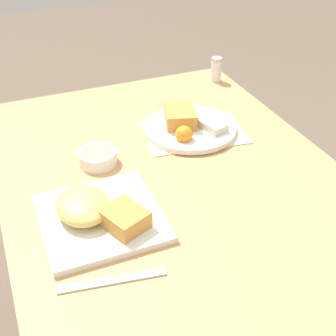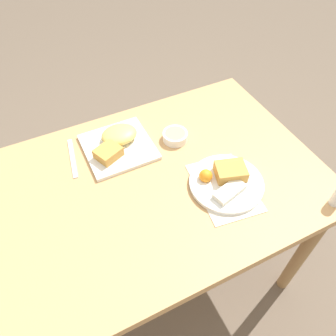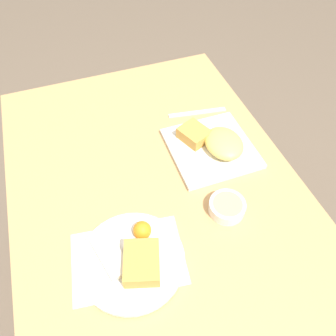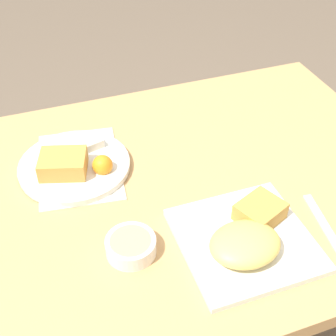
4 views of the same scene
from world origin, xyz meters
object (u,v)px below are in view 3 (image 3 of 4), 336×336
plate_oval_far (133,259)px  butter_knife (197,113)px  sauce_ramekin (227,207)px  plate_square_near (214,144)px

plate_oval_far → butter_knife: bearing=-38.7°
sauce_ramekin → plate_square_near: bearing=-15.4°
plate_square_near → plate_oval_far: bearing=129.0°
plate_oval_far → butter_knife: (0.42, -0.34, -0.02)m
plate_square_near → plate_oval_far: 0.41m
plate_square_near → butter_knife: 0.17m
sauce_ramekin → butter_knife: sauce_ramekin is taller
plate_square_near → plate_oval_far: (-0.26, 0.32, -0.00)m
plate_oval_far → sauce_ramekin: 0.27m
plate_oval_far → sauce_ramekin: plate_oval_far is taller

